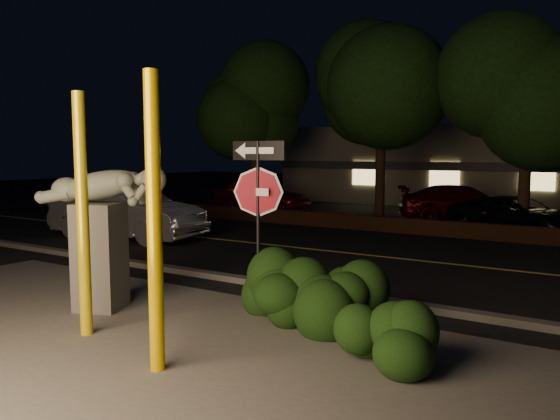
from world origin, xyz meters
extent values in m
plane|color=black|center=(0.00, 10.00, 0.00)|extent=(90.00, 90.00, 0.00)
cube|color=#4C4944|center=(0.00, -1.00, 0.01)|extent=(14.00, 6.00, 0.02)
cube|color=black|center=(0.00, 7.00, 0.01)|extent=(80.00, 8.00, 0.01)
cube|color=#CBBD51|center=(0.00, 7.00, 0.02)|extent=(80.00, 0.12, 0.00)
cube|color=#4C4944|center=(0.00, 2.90, 0.06)|extent=(80.00, 0.25, 0.12)
cube|color=#492617|center=(0.00, 11.30, 0.25)|extent=(40.00, 0.35, 0.50)
cube|color=black|center=(0.00, 17.00, 0.01)|extent=(40.00, 12.00, 0.01)
cube|color=#696454|center=(0.00, 25.00, 2.00)|extent=(22.00, 10.00, 4.00)
cube|color=#333338|center=(0.00, 19.90, 2.00)|extent=(22.00, 0.20, 0.40)
cube|color=#FFD87F|center=(-6.00, 19.95, 1.60)|extent=(1.40, 0.08, 1.20)
cube|color=#FFD87F|center=(-2.00, 19.95, 1.60)|extent=(1.40, 0.08, 1.20)
cube|color=#FFD87F|center=(2.00, 19.95, 1.60)|extent=(1.40, 0.08, 1.20)
cylinder|color=black|center=(-8.00, 13.00, 1.88)|extent=(0.36, 0.36, 3.75)
ellipsoid|color=black|center=(-8.00, 13.00, 5.36)|extent=(4.60, 4.60, 4.14)
cylinder|color=black|center=(-2.50, 13.20, 2.12)|extent=(0.36, 0.36, 4.25)
ellipsoid|color=black|center=(-2.50, 13.20, 6.07)|extent=(5.20, 5.20, 4.68)
cylinder|color=black|center=(2.50, 12.80, 2.00)|extent=(0.36, 0.36, 4.00)
ellipsoid|color=black|center=(2.50, 12.80, 5.68)|extent=(4.80, 4.80, 4.32)
cylinder|color=gold|center=(-1.31, -0.90, 1.74)|extent=(0.17, 0.17, 3.48)
cylinder|color=#DDB001|center=(0.50, -1.29, 1.79)|extent=(0.18, 0.18, 3.58)
cylinder|color=black|center=(0.22, 1.26, 1.41)|extent=(0.06, 0.06, 2.82)
cube|color=white|center=(0.22, 1.26, 2.01)|extent=(0.42, 0.05, 0.12)
cube|color=black|center=(0.22, 1.26, 2.66)|extent=(0.96, 0.06, 0.30)
cube|color=white|center=(0.22, 1.26, 2.66)|extent=(0.60, 0.04, 0.12)
cube|color=#4C4944|center=(-2.18, 0.09, 0.90)|extent=(0.91, 0.91, 1.80)
sphere|color=#61695A|center=(-1.27, 0.46, 2.20)|extent=(0.42, 0.42, 0.42)
ellipsoid|color=black|center=(0.82, 1.30, 0.54)|extent=(2.11, 1.06, 1.08)
ellipsoid|color=black|center=(1.38, 1.23, 0.61)|extent=(2.10, 1.65, 1.22)
ellipsoid|color=black|center=(2.73, 0.28, 0.45)|extent=(1.48, 1.20, 0.89)
imported|color=silver|center=(-7.60, 5.57, 0.82)|extent=(5.13, 2.20, 1.64)
imported|color=maroon|center=(-8.45, 14.07, 0.77)|extent=(4.53, 1.85, 1.54)
imported|color=#44070E|center=(0.07, 15.23, 0.70)|extent=(5.23, 3.78, 1.41)
imported|color=black|center=(2.30, 13.06, 0.61)|extent=(4.85, 3.64, 1.22)
camera|label=1|loc=(5.14, -5.88, 2.63)|focal=35.00mm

